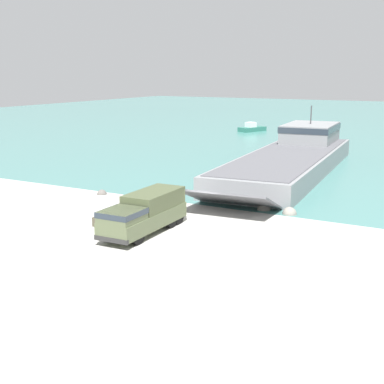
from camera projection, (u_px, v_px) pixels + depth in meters
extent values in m
plane|color=#B7B5AD|center=(201.00, 219.00, 42.27)|extent=(240.00, 240.00, 0.00)
cube|color=gray|center=(288.00, 164.00, 61.31)|extent=(11.65, 34.34, 2.14)
cube|color=#56565B|center=(288.00, 154.00, 61.07)|extent=(10.83, 32.94, 0.08)
cube|color=gray|center=(310.00, 133.00, 71.18)|extent=(6.97, 9.93, 2.47)
cube|color=#28333D|center=(310.00, 128.00, 71.02)|extent=(7.16, 10.04, 0.74)
cylinder|color=#3F3F42|center=(311.00, 115.00, 70.64)|extent=(0.16, 0.16, 2.40)
cube|color=#56565B|center=(230.00, 199.00, 43.99)|extent=(7.94, 5.77, 2.15)
cube|color=#566042|center=(144.00, 219.00, 38.52)|extent=(2.77, 8.24, 1.11)
cube|color=#566042|center=(122.00, 215.00, 35.98)|extent=(2.49, 2.83, 0.77)
cube|color=#28333D|center=(122.00, 213.00, 35.94)|extent=(2.57, 2.86, 0.39)
cube|color=#495236|center=(154.00, 199.00, 39.47)|extent=(2.60, 5.25, 1.25)
cube|color=#2D2D2D|center=(111.00, 240.00, 35.14)|extent=(2.65, 0.30, 0.32)
cylinder|color=black|center=(138.00, 235.00, 35.90)|extent=(0.36, 1.36, 1.36)
cylinder|color=black|center=(111.00, 230.00, 36.90)|extent=(0.36, 1.36, 1.36)
cylinder|color=black|center=(171.00, 219.00, 39.81)|extent=(0.36, 1.36, 1.36)
cylinder|color=black|center=(146.00, 215.00, 40.81)|extent=(0.36, 1.36, 1.36)
cylinder|color=black|center=(178.00, 215.00, 40.76)|extent=(0.36, 1.36, 1.36)
cylinder|color=black|center=(153.00, 212.00, 41.76)|extent=(0.36, 1.36, 1.36)
cylinder|color=#3D4C33|center=(127.00, 217.00, 41.07)|extent=(0.14, 0.14, 0.88)
cylinder|color=#3D4C33|center=(129.00, 217.00, 41.21)|extent=(0.14, 0.14, 0.88)
cube|color=#3D4C33|center=(128.00, 207.00, 40.96)|extent=(0.27, 0.46, 0.70)
sphere|color=tan|center=(127.00, 201.00, 40.86)|extent=(0.24, 0.24, 0.24)
cube|color=#2D7060|center=(252.00, 129.00, 104.12)|extent=(4.32, 6.12, 0.86)
cube|color=silver|center=(251.00, 125.00, 103.66)|extent=(2.16, 2.19, 0.94)
cube|color=#4C4738|center=(99.00, 221.00, 40.37)|extent=(0.81, 0.94, 0.71)
sphere|color=#66605B|center=(264.00, 210.00, 45.16)|extent=(1.16, 1.16, 1.16)
sphere|color=#66605B|center=(102.00, 194.00, 50.73)|extent=(0.93, 0.93, 0.93)
sphere|color=gray|center=(289.00, 214.00, 43.72)|extent=(1.18, 1.18, 1.18)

